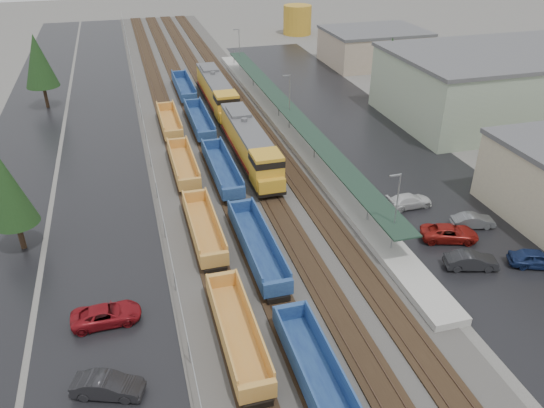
{
  "coord_description": "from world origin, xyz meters",
  "views": [
    {
      "loc": [
        -11.25,
        -14.46,
        27.15
      ],
      "look_at": [
        0.88,
        28.22,
        2.0
      ],
      "focal_mm": 35.0,
      "sensor_mm": 36.0,
      "label": 1
    }
  ],
  "objects_px": {
    "parked_car_east_a": "(471,261)",
    "parked_car_east_d": "(536,259)",
    "storage_tank": "(297,20)",
    "locomotive_lead": "(250,145)",
    "well_string_blue": "(237,203)",
    "locomotive_trail": "(217,92)",
    "parked_car_east_e": "(473,221)",
    "parked_car_west_b": "(108,386)",
    "parked_car_east_b": "(450,233)",
    "parked_car_west_c": "(106,315)",
    "parked_car_east_c": "(409,201)",
    "well_string_yellow": "(218,273)"
  },
  "relations": [
    {
      "from": "parked_car_east_c",
      "to": "parked_car_east_d",
      "type": "relative_size",
      "value": 1.06
    },
    {
      "from": "well_string_blue",
      "to": "parked_car_west_b",
      "type": "relative_size",
      "value": 20.82
    },
    {
      "from": "well_string_blue",
      "to": "storage_tank",
      "type": "relative_size",
      "value": 14.17
    },
    {
      "from": "well_string_blue",
      "to": "parked_car_east_e",
      "type": "relative_size",
      "value": 22.58
    },
    {
      "from": "parked_car_east_d",
      "to": "parked_car_east_a",
      "type": "bearing_deg",
      "value": 99.42
    },
    {
      "from": "parked_car_west_b",
      "to": "parked_car_east_d",
      "type": "distance_m",
      "value": 35.69
    },
    {
      "from": "storage_tank",
      "to": "parked_car_east_a",
      "type": "distance_m",
      "value": 94.49
    },
    {
      "from": "parked_car_east_d",
      "to": "locomotive_lead",
      "type": "bearing_deg",
      "value": 57.38
    },
    {
      "from": "storage_tank",
      "to": "locomotive_lead",
      "type": "bearing_deg",
      "value": -112.56
    },
    {
      "from": "storage_tank",
      "to": "parked_car_east_a",
      "type": "relative_size",
      "value": 1.47
    },
    {
      "from": "parked_car_east_a",
      "to": "parked_car_east_c",
      "type": "xyz_separation_m",
      "value": [
        0.1,
        10.92,
        -0.04
      ]
    },
    {
      "from": "storage_tank",
      "to": "parked_car_west_c",
      "type": "bearing_deg",
      "value": -116.16
    },
    {
      "from": "parked_car_east_e",
      "to": "well_string_yellow",
      "type": "bearing_deg",
      "value": 106.04
    },
    {
      "from": "well_string_blue",
      "to": "parked_car_west_c",
      "type": "xyz_separation_m",
      "value": [
        -12.84,
        -13.13,
        -0.41
      ]
    },
    {
      "from": "well_string_yellow",
      "to": "parked_car_east_a",
      "type": "xyz_separation_m",
      "value": [
        21.12,
        -3.72,
        -0.36
      ]
    },
    {
      "from": "parked_car_east_a",
      "to": "parked_car_east_d",
      "type": "distance_m",
      "value": 5.64
    },
    {
      "from": "well_string_blue",
      "to": "locomotive_lead",
      "type": "bearing_deg",
      "value": 69.44
    },
    {
      "from": "parked_car_east_a",
      "to": "parked_car_east_e",
      "type": "bearing_deg",
      "value": -19.58
    },
    {
      "from": "parked_car_east_a",
      "to": "parked_car_east_c",
      "type": "bearing_deg",
      "value": 15.17
    },
    {
      "from": "parked_car_west_b",
      "to": "parked_car_east_c",
      "type": "height_order",
      "value": "parked_car_west_b"
    },
    {
      "from": "locomotive_lead",
      "to": "parked_car_east_d",
      "type": "xyz_separation_m",
      "value": [
        18.62,
        -26.56,
        -1.72
      ]
    },
    {
      "from": "parked_car_east_b",
      "to": "locomotive_trail",
      "type": "bearing_deg",
      "value": 36.26
    },
    {
      "from": "parked_car_east_a",
      "to": "well_string_blue",
      "type": "bearing_deg",
      "value": 65.18
    },
    {
      "from": "locomotive_trail",
      "to": "parked_car_east_e",
      "type": "distance_m",
      "value": 44.09
    },
    {
      "from": "parked_car_east_a",
      "to": "parked_car_east_d",
      "type": "relative_size",
      "value": 1.0
    },
    {
      "from": "locomotive_trail",
      "to": "storage_tank",
      "type": "xyz_separation_m",
      "value": [
        28.23,
        46.94,
        0.81
      ]
    },
    {
      "from": "well_string_yellow",
      "to": "storage_tank",
      "type": "height_order",
      "value": "storage_tank"
    },
    {
      "from": "locomotive_lead",
      "to": "parked_car_east_a",
      "type": "height_order",
      "value": "locomotive_lead"
    },
    {
      "from": "locomotive_lead",
      "to": "parked_car_west_c",
      "type": "relative_size",
      "value": 4.1
    },
    {
      "from": "locomotive_lead",
      "to": "locomotive_trail",
      "type": "height_order",
      "value": "same"
    },
    {
      "from": "parked_car_west_c",
      "to": "parked_car_east_a",
      "type": "bearing_deg",
      "value": -94.02
    },
    {
      "from": "parked_car_west_c",
      "to": "parked_car_east_d",
      "type": "distance_m",
      "value": 35.57
    },
    {
      "from": "parked_car_east_a",
      "to": "parked_car_east_e",
      "type": "height_order",
      "value": "parked_car_east_a"
    },
    {
      "from": "parked_car_east_c",
      "to": "parked_car_east_e",
      "type": "relative_size",
      "value": 1.16
    },
    {
      "from": "parked_car_east_a",
      "to": "parked_car_east_d",
      "type": "xyz_separation_m",
      "value": [
        5.5,
        -1.26,
        0.03
      ]
    },
    {
      "from": "locomotive_lead",
      "to": "parked_car_west_b",
      "type": "xyz_separation_m",
      "value": [
        -16.83,
        -30.75,
        -1.75
      ]
    },
    {
      "from": "parked_car_west_b",
      "to": "locomotive_lead",
      "type": "bearing_deg",
      "value": -8.86
    },
    {
      "from": "well_string_yellow",
      "to": "parked_car_east_c",
      "type": "distance_m",
      "value": 22.42
    },
    {
      "from": "well_string_blue",
      "to": "parked_car_east_b",
      "type": "xyz_separation_m",
      "value": [
        17.77,
        -10.25,
        -0.38
      ]
    },
    {
      "from": "well_string_blue",
      "to": "parked_car_east_e",
      "type": "height_order",
      "value": "well_string_blue"
    },
    {
      "from": "parked_car_west_b",
      "to": "parked_car_east_b",
      "type": "height_order",
      "value": "parked_car_west_b"
    },
    {
      "from": "well_string_blue",
      "to": "parked_car_west_b",
      "type": "distance_m",
      "value": 23.84
    },
    {
      "from": "well_string_yellow",
      "to": "parked_car_west_b",
      "type": "bearing_deg",
      "value": -133.92
    },
    {
      "from": "storage_tank",
      "to": "parked_car_east_c",
      "type": "bearing_deg",
      "value": -100.33
    },
    {
      "from": "storage_tank",
      "to": "parked_car_west_c",
      "type": "xyz_separation_m",
      "value": [
        -45.07,
        -91.74,
        -2.6
      ]
    },
    {
      "from": "locomotive_lead",
      "to": "parked_car_east_e",
      "type": "height_order",
      "value": "locomotive_lead"
    },
    {
      "from": "storage_tank",
      "to": "parked_car_east_e",
      "type": "relative_size",
      "value": 1.59
    },
    {
      "from": "locomotive_lead",
      "to": "parked_car_east_e",
      "type": "bearing_deg",
      "value": -48.72
    },
    {
      "from": "locomotive_lead",
      "to": "parked_car_east_a",
      "type": "relative_size",
      "value": 4.61
    },
    {
      "from": "parked_car_east_d",
      "to": "well_string_blue",
      "type": "bearing_deg",
      "value": 77.25
    }
  ]
}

